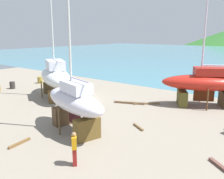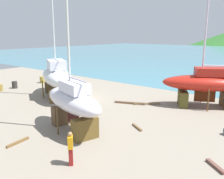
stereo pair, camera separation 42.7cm
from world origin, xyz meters
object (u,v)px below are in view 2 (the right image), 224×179
at_px(barrel_ochre, 42,80).
at_px(barrel_rust_far, 15,85).
at_px(sailboat_large_starboard, 73,102).
at_px(barrel_rust_near, 0,88).
at_px(sailboat_small_center, 56,76).
at_px(sailboat_mid_port, 206,84).
at_px(worker, 71,148).

xyz_separation_m(barrel_ochre, barrel_rust_far, (0.18, -4.00, -0.01)).
xyz_separation_m(sailboat_large_starboard, barrel_rust_far, (-15.15, 4.27, -1.59)).
xyz_separation_m(barrel_ochre, barrel_rust_near, (0.22, -5.77, -0.04)).
bearing_deg(sailboat_small_center, sailboat_mid_port, -124.24).
bearing_deg(sailboat_mid_port, sailboat_large_starboard, 35.89).
bearing_deg(sailboat_small_center, barrel_rust_near, 49.45).
height_order(barrel_ochre, barrel_rust_far, barrel_ochre).
distance_m(worker, barrel_ochre, 21.63).
bearing_deg(barrel_ochre, barrel_rust_near, -87.81).
height_order(barrel_ochre, barrel_rust_near, barrel_ochre).
relative_size(sailboat_large_starboard, barrel_ochre, 11.76).
bearing_deg(barrel_ochre, barrel_rust_far, -87.37).
distance_m(worker, barrel_rust_far, 19.67).
distance_m(sailboat_large_starboard, sailboat_mid_port, 12.12).
distance_m(sailboat_mid_port, barrel_rust_near, 21.81).
xyz_separation_m(sailboat_mid_port, barrel_ochre, (-20.18, -2.84, -1.67)).
relative_size(sailboat_large_starboard, sailboat_mid_port, 0.79).
bearing_deg(sailboat_small_center, worker, 174.77).
bearing_deg(sailboat_large_starboard, barrel_rust_far, 0.00).
height_order(barrel_rust_near, barrel_rust_far, barrel_rust_far).
height_order(sailboat_mid_port, barrel_rust_far, sailboat_mid_port).
height_order(sailboat_large_starboard, sailboat_small_center, sailboat_small_center).
distance_m(barrel_rust_near, barrel_rust_far, 1.77).
bearing_deg(sailboat_large_starboard, sailboat_mid_port, -97.86).
bearing_deg(barrel_ochre, sailboat_mid_port, 8.01).
distance_m(sailboat_small_center, barrel_rust_far, 7.37).
bearing_deg(sailboat_mid_port, sailboat_small_center, -5.03).
bearing_deg(sailboat_mid_port, barrel_rust_far, -11.64).
relative_size(sailboat_small_center, worker, 7.13).
bearing_deg(sailboat_large_starboard, barrel_rust_near, 6.34).
bearing_deg(sailboat_small_center, barrel_rust_far, 35.86).
distance_m(barrel_ochre, barrel_rust_far, 4.00).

